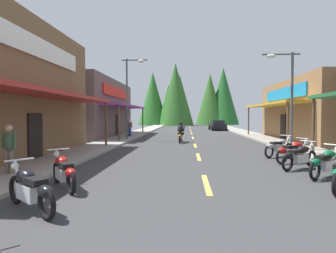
{
  "coord_description": "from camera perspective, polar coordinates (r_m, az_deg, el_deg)",
  "views": [
    {
      "loc": [
        -0.58,
        0.62,
        1.97
      ],
      "look_at": [
        -2.37,
        27.42,
        0.95
      ],
      "focal_mm": 29.59,
      "sensor_mm": 36.0,
      "label": 1
    }
  ],
  "objects": [
    {
      "name": "ground",
      "position": [
        22.56,
        5.28,
        -2.97
      ],
      "size": [
        9.85,
        76.17,
        0.1
      ],
      "primitive_type": "cube",
      "color": "#38383A"
    },
    {
      "name": "sidewalk_left",
      "position": [
        23.21,
        -9.96,
        -2.58
      ],
      "size": [
        2.35,
        76.17,
        0.12
      ],
      "primitive_type": "cube",
      "color": "#9E9991",
      "rests_on": "ground"
    },
    {
      "name": "sidewalk_right",
      "position": [
        23.52,
        20.33,
        -2.62
      ],
      "size": [
        2.35,
        76.17,
        0.12
      ],
      "primitive_type": "cube",
      "color": "gray",
      "rests_on": "ground"
    },
    {
      "name": "centerline_dashes",
      "position": [
        27.56,
        5.02,
        -1.92
      ],
      "size": [
        0.16,
        54.0,
        0.01
      ],
      "color": "#E0C64C",
      "rests_on": "ground"
    },
    {
      "name": "storefront_left_far",
      "position": [
        28.4,
        -18.2,
        3.53
      ],
      "size": [
        9.74,
        13.11,
        5.38
      ],
      "color": "brown",
      "rests_on": "ground"
    },
    {
      "name": "storefront_right_far",
      "position": [
        25.52,
        29.78,
        2.91
      ],
      "size": [
        8.49,
        12.47,
        4.83
      ],
      "color": "olive",
      "rests_on": "ground"
    },
    {
      "name": "streetlamp_left",
      "position": [
        22.39,
        -7.72,
        7.88
      ],
      "size": [
        2.08,
        0.3,
        6.5
      ],
      "color": "#474C51",
      "rests_on": "ground"
    },
    {
      "name": "streetlamp_right",
      "position": [
        17.0,
        23.13,
        7.7
      ],
      "size": [
        2.08,
        0.3,
        5.53
      ],
      "color": "#474C51",
      "rests_on": "ground"
    },
    {
      "name": "motorcycle_parked_right_2",
      "position": [
        10.26,
        29.75,
        -6.43
      ],
      "size": [
        1.69,
        1.47,
        1.04
      ],
      "rotation": [
        0.0,
        0.0,
        0.71
      ],
      "color": "black",
      "rests_on": "ground"
    },
    {
      "name": "motorcycle_parked_right_3",
      "position": [
        11.38,
        25.45,
        -5.52
      ],
      "size": [
        1.79,
        1.34,
        1.04
      ],
      "rotation": [
        0.0,
        0.0,
        0.63
      ],
      "color": "black",
      "rests_on": "ground"
    },
    {
      "name": "motorcycle_parked_right_4",
      "position": [
        12.79,
        24.46,
        -4.68
      ],
      "size": [
        1.88,
        1.19,
        1.04
      ],
      "rotation": [
        0.0,
        0.0,
        0.54
      ],
      "color": "black",
      "rests_on": "ground"
    },
    {
      "name": "motorcycle_parked_right_5",
      "position": [
        14.36,
        21.84,
        -3.91
      ],
      "size": [
        1.76,
        1.38,
        1.04
      ],
      "rotation": [
        0.0,
        0.0,
        0.65
      ],
      "color": "black",
      "rests_on": "ground"
    },
    {
      "name": "motorcycle_parked_left_1",
      "position": [
        6.48,
        -26.5,
        -11.3
      ],
      "size": [
        1.76,
        1.38,
        1.04
      ],
      "rotation": [
        0.0,
        0.0,
        2.49
      ],
      "color": "black",
      "rests_on": "ground"
    },
    {
      "name": "motorcycle_parked_left_2",
      "position": [
        8.11,
        -20.71,
        -8.51
      ],
      "size": [
        1.41,
        1.74,
        1.04
      ],
      "rotation": [
        0.0,
        0.0,
        2.24
      ],
      "color": "black",
      "rests_on": "ground"
    },
    {
      "name": "rider_cruising_lead",
      "position": [
        20.43,
        2.66,
        -1.52
      ],
      "size": [
        0.61,
        2.14,
        1.57
      ],
      "rotation": [
        0.0,
        0.0,
        1.49
      ],
      "color": "black",
      "rests_on": "ground"
    },
    {
      "name": "pedestrian_browsing",
      "position": [
        25.78,
        -7.9,
        -0.05
      ],
      "size": [
        0.52,
        0.39,
        1.68
      ],
      "rotation": [
        0.0,
        0.0,
        1.11
      ],
      "color": "#333F8C",
      "rests_on": "ground"
    },
    {
      "name": "pedestrian_strolling",
      "position": [
        10.29,
        -29.92,
        -3.58
      ],
      "size": [
        0.56,
        0.34,
        1.71
      ],
      "rotation": [
        0.0,
        0.0,
        4.48
      ],
      "color": "#726659",
      "rests_on": "ground"
    },
    {
      "name": "parked_car_curbside",
      "position": [
        38.93,
        10.16,
        0.26
      ],
      "size": [
        2.24,
        4.39,
        1.4
      ],
      "rotation": [
        0.0,
        0.0,
        1.62
      ],
      "color": "black",
      "rests_on": "ground"
    },
    {
      "name": "treeline_backdrop",
      "position": [
        61.6,
        5.41,
        5.84
      ],
      "size": [
        22.46,
        13.37,
        13.14
      ],
      "color": "#1F5C23",
      "rests_on": "ground"
    }
  ]
}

